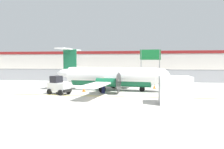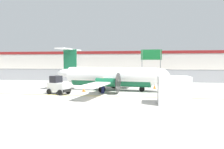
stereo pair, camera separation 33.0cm
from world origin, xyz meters
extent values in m
plane|color=#BCB7AD|center=(0.00, 0.00, 0.00)|extent=(140.00, 140.00, 0.00)
cube|color=yellow|center=(0.00, 2.00, 0.00)|extent=(84.00, 0.20, 0.01)
cube|color=gray|center=(0.00, 18.00, 1.00)|extent=(98.00, 0.04, 2.00)
cylinder|color=slate|center=(0.00, 18.00, 2.05)|extent=(98.00, 0.10, 0.10)
cube|color=#38383A|center=(0.00, 29.50, 0.06)|extent=(98.00, 17.00, 0.12)
cube|color=beige|center=(0.00, 48.00, 3.25)|extent=(91.00, 8.00, 6.50)
cube|color=maroon|center=(0.00, 44.00, 6.10)|extent=(91.00, 0.20, 0.80)
cylinder|color=white|center=(-1.20, 6.42, 1.75)|extent=(10.54, 3.22, 1.90)
ellipsoid|color=white|center=(4.22, 5.71, 1.75)|extent=(2.61, 2.10, 1.80)
ellipsoid|color=white|center=(-6.61, 7.12, 1.95)|extent=(3.04, 1.41, 1.05)
cylinder|color=#145938|center=(-1.20, 6.42, 1.23)|extent=(9.43, 2.67, 1.48)
cube|color=white|center=(-1.10, 6.40, 1.18)|extent=(3.65, 16.07, 0.18)
cylinder|color=#145938|center=(-0.56, 8.95, 1.18)|extent=(2.30, 1.18, 0.90)
cone|color=black|center=(0.58, 8.81, 1.18)|extent=(0.50, 0.49, 0.44)
cylinder|color=#262626|center=(0.73, 8.79, 1.18)|extent=(0.31, 2.09, 2.10)
cylinder|color=#145938|center=(-1.23, 3.80, 1.18)|extent=(2.30, 1.18, 0.90)
cone|color=black|center=(-0.09, 3.65, 1.18)|extent=(0.50, 0.49, 0.44)
cylinder|color=#262626|center=(0.06, 3.63, 1.18)|extent=(0.31, 2.09, 2.10)
cube|color=#145938|center=(-6.34, 7.08, 3.30)|extent=(1.71, 0.40, 3.10)
cube|color=white|center=(-6.47, 7.10, 4.85)|extent=(1.71, 4.90, 0.14)
cylinder|color=#59595B|center=(2.43, 5.94, 0.79)|extent=(0.16, 0.16, 0.97)
cylinder|color=black|center=(2.43, 5.94, 0.30)|extent=(0.62, 0.30, 0.60)
cylinder|color=#59595B|center=(-1.21, 8.65, 0.83)|extent=(0.16, 0.16, 0.90)
cylinder|color=black|center=(-1.21, 8.65, 0.38)|extent=(0.78, 0.32, 0.76)
cylinder|color=#59595B|center=(-1.78, 4.26, 0.83)|extent=(0.16, 0.16, 0.90)
cylinder|color=black|center=(-1.78, 4.26, 0.38)|extent=(0.78, 0.32, 0.76)
cube|color=silver|center=(-6.01, 2.67, 0.73)|extent=(2.45, 1.82, 0.90)
cube|color=black|center=(-6.33, 2.80, 1.53)|extent=(1.20, 1.26, 0.70)
cube|color=black|center=(-4.93, 2.26, 0.43)|extent=(0.55, 1.08, 0.30)
cylinder|color=black|center=(-5.09, 2.96, 0.28)|extent=(0.59, 0.37, 0.56)
cylinder|color=black|center=(-5.52, 1.84, 0.28)|extent=(0.59, 0.37, 0.56)
cylinder|color=black|center=(-6.49, 3.50, 0.28)|extent=(0.59, 0.37, 0.56)
cylinder|color=black|center=(-6.92, 2.38, 0.28)|extent=(0.59, 0.37, 0.56)
cylinder|color=#191E4C|center=(-1.51, 3.85, 0.42)|extent=(0.20, 0.20, 0.85)
cylinder|color=#191E4C|center=(-1.69, 3.92, 0.42)|extent=(0.20, 0.20, 0.85)
cylinder|color=yellow|center=(-1.60, 3.88, 1.15)|extent=(0.43, 0.43, 0.60)
cylinder|color=yellow|center=(-1.39, 3.81, 1.18)|extent=(0.13, 0.13, 0.55)
cylinder|color=yellow|center=(-1.81, 3.96, 1.18)|extent=(0.13, 0.13, 0.55)
sphere|color=tan|center=(-1.60, 3.88, 1.59)|extent=(0.22, 0.22, 0.22)
cube|color=silver|center=(5.04, -1.04, 1.10)|extent=(2.41, 2.01, 2.20)
cube|color=#333338|center=(5.04, -1.04, 1.10)|extent=(2.44, 0.09, 2.20)
cube|color=orange|center=(3.92, 8.90, 0.02)|extent=(0.36, 0.36, 0.04)
cone|color=orange|center=(3.92, 8.90, 0.34)|extent=(0.28, 0.28, 0.60)
cylinder|color=white|center=(3.92, 8.90, 0.42)|extent=(0.17, 0.17, 0.08)
cube|color=orange|center=(-3.98, 4.86, 0.02)|extent=(0.36, 0.36, 0.04)
cone|color=orange|center=(-3.98, 4.86, 0.34)|extent=(0.28, 0.28, 0.60)
cylinder|color=white|center=(-3.98, 4.86, 0.42)|extent=(0.17, 0.17, 0.08)
cube|color=slate|center=(-15.11, 32.07, 0.74)|extent=(4.40, 2.27, 0.80)
cube|color=#262D38|center=(-15.26, 32.05, 1.42)|extent=(2.39, 1.85, 0.56)
cylinder|color=black|center=(-13.85, 33.16, 0.42)|extent=(0.62, 0.28, 0.60)
cylinder|color=black|center=(-13.60, 31.38, 0.42)|extent=(0.62, 0.28, 0.60)
cylinder|color=black|center=(-16.62, 32.77, 0.42)|extent=(0.62, 0.28, 0.60)
cylinder|color=black|center=(-16.37, 30.99, 0.42)|extent=(0.62, 0.28, 0.60)
cube|color=#19662D|center=(-11.49, 24.45, 0.74)|extent=(4.35, 2.10, 0.80)
cube|color=#262D38|center=(-11.64, 24.47, 1.42)|extent=(2.34, 1.77, 0.56)
cylinder|color=black|center=(-10.01, 25.21, 0.42)|extent=(0.62, 0.26, 0.60)
cylinder|color=black|center=(-10.19, 23.42, 0.42)|extent=(0.62, 0.26, 0.60)
cylinder|color=black|center=(-12.80, 25.48, 0.42)|extent=(0.62, 0.26, 0.60)
cylinder|color=black|center=(-12.97, 23.69, 0.42)|extent=(0.62, 0.26, 0.60)
cube|color=silver|center=(-5.45, 35.70, 0.74)|extent=(4.37, 2.19, 0.80)
cube|color=#262D38|center=(-5.30, 35.72, 1.42)|extent=(2.37, 1.81, 0.56)
cylinder|color=black|center=(-6.73, 34.64, 0.42)|extent=(0.62, 0.27, 0.60)
cylinder|color=black|center=(-6.94, 36.43, 0.42)|extent=(0.62, 0.27, 0.60)
cylinder|color=black|center=(-3.95, 34.97, 0.42)|extent=(0.62, 0.27, 0.60)
cylinder|color=black|center=(-4.16, 36.76, 0.42)|extent=(0.62, 0.27, 0.60)
cube|color=navy|center=(-1.64, 28.51, 0.74)|extent=(4.26, 1.85, 0.80)
cube|color=#262D38|center=(-1.49, 28.50, 1.42)|extent=(2.25, 1.64, 0.56)
cylinder|color=black|center=(-3.07, 27.66, 0.42)|extent=(0.61, 0.22, 0.60)
cylinder|color=black|center=(-3.01, 29.45, 0.42)|extent=(0.61, 0.22, 0.60)
cylinder|color=black|center=(-0.27, 27.56, 0.42)|extent=(0.61, 0.22, 0.60)
cylinder|color=black|center=(-0.21, 29.36, 0.42)|extent=(0.61, 0.22, 0.60)
cube|color=silver|center=(3.05, 35.21, 0.74)|extent=(4.28, 1.92, 0.80)
cube|color=#262D38|center=(3.20, 35.21, 1.42)|extent=(2.28, 1.68, 0.56)
cylinder|color=black|center=(1.61, 34.39, 0.42)|extent=(0.61, 0.23, 0.60)
cylinder|color=black|center=(1.70, 36.19, 0.42)|extent=(0.61, 0.23, 0.60)
cylinder|color=black|center=(4.40, 34.24, 0.42)|extent=(0.61, 0.23, 0.60)
cylinder|color=black|center=(4.50, 36.04, 0.42)|extent=(0.61, 0.23, 0.60)
cube|color=red|center=(7.26, 31.57, 0.74)|extent=(4.36, 2.13, 0.80)
cube|color=#262D38|center=(7.11, 31.56, 1.42)|extent=(2.35, 1.78, 0.56)
cylinder|color=black|center=(8.55, 32.61, 0.42)|extent=(0.62, 0.26, 0.60)
cylinder|color=black|center=(8.74, 30.82, 0.42)|extent=(0.62, 0.26, 0.60)
cylinder|color=black|center=(5.77, 32.32, 0.42)|extent=(0.62, 0.26, 0.60)
cylinder|color=black|center=(5.96, 30.53, 0.42)|extent=(0.62, 0.26, 0.60)
cube|color=gray|center=(10.27, 27.53, 0.74)|extent=(4.34, 2.09, 0.80)
cube|color=#262D38|center=(10.12, 27.51, 1.42)|extent=(2.34, 1.76, 0.56)
cylinder|color=black|center=(11.57, 28.56, 0.42)|extent=(0.62, 0.26, 0.60)
cylinder|color=black|center=(11.75, 26.76, 0.42)|extent=(0.62, 0.26, 0.60)
cylinder|color=black|center=(8.79, 28.29, 0.42)|extent=(0.62, 0.26, 0.60)
cylinder|color=black|center=(8.96, 26.50, 0.42)|extent=(0.62, 0.26, 0.60)
cube|color=silver|center=(14.74, 29.96, 0.74)|extent=(4.21, 1.73, 0.80)
cube|color=#262D38|center=(14.59, 29.96, 1.42)|extent=(2.21, 1.58, 0.56)
cylinder|color=black|center=(16.13, 30.87, 0.42)|extent=(0.60, 0.20, 0.60)
cylinder|color=black|center=(16.14, 29.07, 0.42)|extent=(0.60, 0.20, 0.60)
cylinder|color=black|center=(13.33, 30.85, 0.42)|extent=(0.60, 0.20, 0.60)
cylinder|color=black|center=(13.34, 29.05, 0.42)|extent=(0.60, 0.20, 0.60)
cylinder|color=slate|center=(2.09, 20.43, 2.75)|extent=(0.14, 0.14, 5.50)
cylinder|color=slate|center=(5.29, 20.43, 2.75)|extent=(0.14, 0.14, 5.50)
cube|color=#14662D|center=(3.69, 20.43, 4.60)|extent=(3.60, 0.10, 1.80)
camera|label=1|loc=(2.63, -18.54, 3.29)|focal=35.00mm
camera|label=2|loc=(2.95, -18.49, 3.29)|focal=35.00mm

